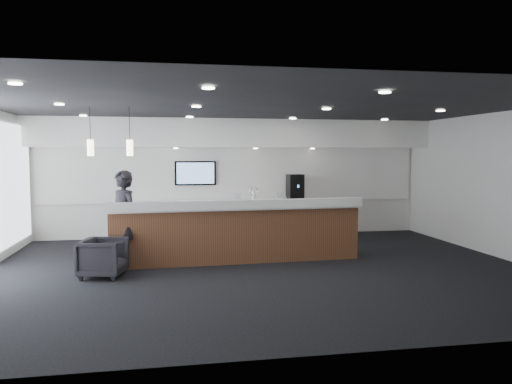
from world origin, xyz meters
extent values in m
plane|color=black|center=(0.00, 0.00, 0.00)|extent=(10.00, 10.00, 0.00)
cube|color=black|center=(0.00, 0.00, 3.00)|extent=(10.00, 8.00, 0.02)
cube|color=white|center=(0.00, 4.00, 1.50)|extent=(10.00, 0.02, 3.00)
cube|color=white|center=(5.00, 0.00, 1.50)|extent=(0.02, 8.00, 3.00)
cube|color=white|center=(0.00, 3.55, 2.65)|extent=(10.00, 0.90, 0.70)
cube|color=white|center=(0.00, 3.97, 1.60)|extent=(9.80, 0.06, 1.40)
cube|color=gray|center=(0.00, 3.64, 0.45)|extent=(5.00, 0.60, 0.90)
cube|color=white|center=(0.00, 3.64, 0.93)|extent=(5.06, 0.66, 0.05)
cylinder|color=white|center=(-2.00, 3.32, 0.50)|extent=(0.60, 0.02, 0.02)
cylinder|color=white|center=(-1.00, 3.32, 0.50)|extent=(0.60, 0.02, 0.02)
cylinder|color=white|center=(0.00, 3.32, 0.50)|extent=(0.60, 0.02, 0.02)
cylinder|color=white|center=(1.00, 3.32, 0.50)|extent=(0.60, 0.02, 0.02)
cylinder|color=white|center=(2.00, 3.32, 0.50)|extent=(0.60, 0.02, 0.02)
cube|color=black|center=(-1.00, 3.91, 1.65)|extent=(1.05, 0.07, 0.62)
cube|color=#3777DC|center=(-1.00, 3.87, 1.65)|extent=(0.95, 0.01, 0.54)
cylinder|color=beige|center=(-2.40, 0.80, 2.25)|extent=(0.12, 0.12, 0.30)
cylinder|color=beige|center=(-3.10, 0.80, 2.25)|extent=(0.12, 0.12, 0.30)
cube|color=#5C2C1E|center=(-0.37, 0.83, 0.53)|extent=(4.92, 0.88, 1.05)
cube|color=white|center=(-0.37, 0.83, 1.08)|extent=(5.00, 0.96, 0.06)
cube|color=white|center=(-0.36, 0.45, 1.17)|extent=(4.97, 0.32, 0.18)
cylinder|color=white|center=(-0.02, 0.95, 1.25)|extent=(0.04, 0.04, 0.28)
torus|color=white|center=(-0.02, 0.89, 1.39)|extent=(0.19, 0.04, 0.19)
cube|color=black|center=(1.56, 3.62, 1.28)|extent=(0.40, 0.44, 0.66)
cube|color=white|center=(1.56, 3.38, 0.96)|extent=(0.24, 0.12, 0.02)
cube|color=silver|center=(0.04, 3.53, 1.05)|extent=(0.15, 0.03, 0.20)
cube|color=silver|center=(1.14, 3.52, 1.05)|extent=(0.16, 0.03, 0.21)
imported|color=black|center=(-2.84, -0.05, 0.34)|extent=(0.88, 0.86, 0.67)
imported|color=black|center=(-2.55, 0.60, 0.92)|extent=(0.75, 0.80, 1.83)
imported|color=white|center=(1.42, 3.56, 1.00)|extent=(0.10, 0.10, 0.09)
imported|color=white|center=(1.28, 3.56, 1.00)|extent=(0.14, 0.14, 0.09)
imported|color=white|center=(1.14, 3.56, 1.00)|extent=(0.12, 0.12, 0.09)
imported|color=white|center=(1.00, 3.56, 1.00)|extent=(0.13, 0.13, 0.09)
camera|label=1|loc=(-1.75, -8.93, 2.12)|focal=35.00mm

